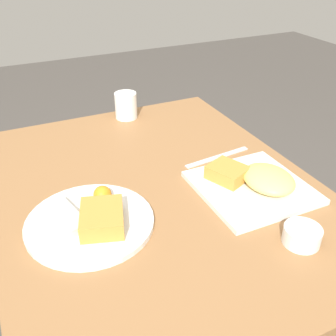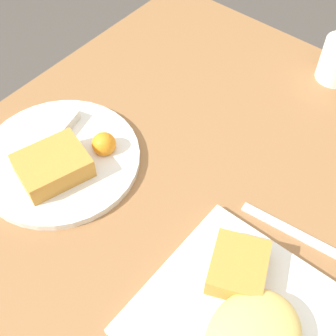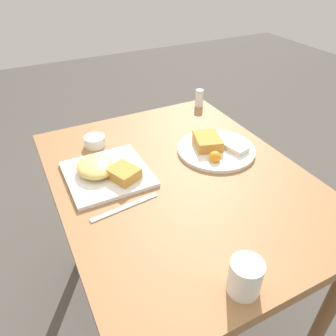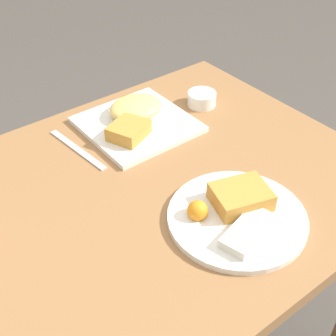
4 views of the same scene
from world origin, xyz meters
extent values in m
cube|color=olive|center=(0.00, 0.00, 0.76)|extent=(1.03, 0.81, 0.04)
cylinder|color=brown|center=(0.46, 0.35, 0.37)|extent=(0.05, 0.05, 0.74)
cube|color=white|center=(-0.11, -0.22, 0.78)|extent=(0.27, 0.27, 0.01)
cube|color=#C68938|center=(-0.06, -0.18, 0.81)|extent=(0.12, 0.11, 0.04)
cylinder|color=white|center=(-0.08, 0.20, 0.78)|extent=(0.29, 0.29, 0.01)
cube|color=#C68938|center=(-0.11, 0.17, 0.81)|extent=(0.14, 0.12, 0.04)
cube|color=silver|center=(-0.06, 0.25, 0.80)|extent=(0.14, 0.09, 0.02)
sphere|color=orange|center=(-0.01, 0.15, 0.80)|extent=(0.04, 0.04, 0.04)
cube|color=silver|center=(0.06, -0.22, 0.78)|extent=(0.04, 0.22, 0.00)
camera|label=1|loc=(-0.78, 0.33, 1.35)|focal=42.00mm
camera|label=2|loc=(-0.36, -0.29, 1.44)|focal=50.00mm
camera|label=3|loc=(0.77, -0.44, 1.44)|focal=35.00mm
camera|label=4|loc=(0.46, 0.65, 1.47)|focal=50.00mm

